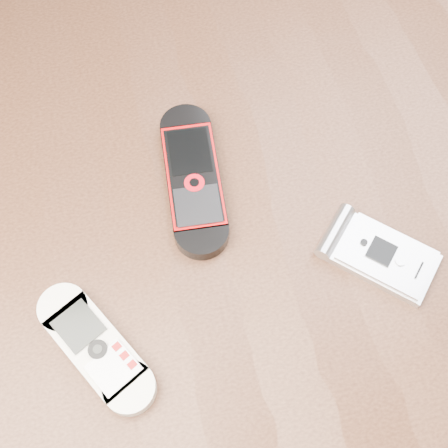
{
  "coord_description": "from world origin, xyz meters",
  "views": [
    {
      "loc": [
        -0.05,
        -0.25,
        1.29
      ],
      "look_at": [
        0.01,
        0.0,
        0.76
      ],
      "focal_mm": 50.0,
      "sensor_mm": 36.0,
      "label": 1
    }
  ],
  "objects_px": {
    "motorola_razr": "(383,256)",
    "nokia_black_red": "(193,178)",
    "table": "(220,270)",
    "nokia_white": "(96,347)"
  },
  "relations": [
    {
      "from": "nokia_white",
      "to": "nokia_black_red",
      "type": "relative_size",
      "value": 0.81
    },
    {
      "from": "table",
      "to": "nokia_black_red",
      "type": "xyz_separation_m",
      "value": [
        -0.01,
        0.06,
        0.11
      ]
    },
    {
      "from": "table",
      "to": "nokia_white",
      "type": "relative_size",
      "value": 8.56
    },
    {
      "from": "nokia_white",
      "to": "motorola_razr",
      "type": "relative_size",
      "value": 1.28
    },
    {
      "from": "motorola_razr",
      "to": "table",
      "type": "bearing_deg",
      "value": 108.78
    },
    {
      "from": "nokia_white",
      "to": "nokia_black_red",
      "type": "xyz_separation_m",
      "value": [
        0.12,
        0.15,
        0.0
      ]
    },
    {
      "from": "motorola_razr",
      "to": "nokia_black_red",
      "type": "bearing_deg",
      "value": 95.14
    },
    {
      "from": "table",
      "to": "motorola_razr",
      "type": "distance_m",
      "value": 0.19
    },
    {
      "from": "table",
      "to": "nokia_white",
      "type": "xyz_separation_m",
      "value": [
        -0.13,
        -0.09,
        0.11
      ]
    },
    {
      "from": "nokia_white",
      "to": "nokia_black_red",
      "type": "height_order",
      "value": "nokia_black_red"
    }
  ]
}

